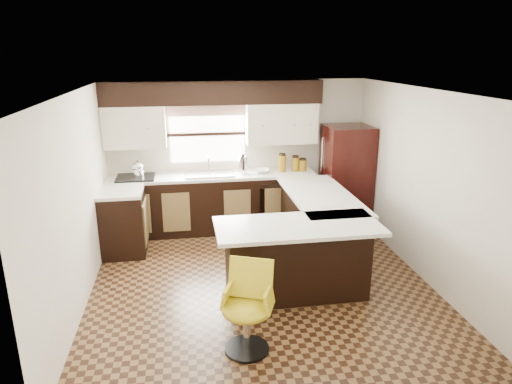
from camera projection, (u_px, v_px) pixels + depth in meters
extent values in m
plane|color=#49301A|center=(260.00, 283.00, 5.83)|extent=(4.40, 4.40, 0.00)
plane|color=silver|center=(261.00, 91.00, 5.12)|extent=(4.40, 4.40, 0.00)
plane|color=beige|center=(238.00, 154.00, 7.55)|extent=(4.40, 0.00, 4.40)
plane|color=beige|center=(311.00, 280.00, 3.40)|extent=(4.40, 0.00, 4.40)
plane|color=beige|center=(78.00, 202.00, 5.16)|extent=(0.00, 4.40, 4.40)
plane|color=beige|center=(423.00, 185.00, 5.79)|extent=(0.00, 4.40, 4.40)
cube|color=black|center=(214.00, 204.00, 7.42)|extent=(3.30, 0.60, 0.90)
cube|color=black|center=(124.00, 223.00, 6.60)|extent=(0.60, 0.70, 0.90)
cube|color=silver|center=(213.00, 176.00, 7.28)|extent=(3.30, 0.60, 0.04)
cube|color=silver|center=(121.00, 192.00, 6.46)|extent=(0.60, 0.70, 0.04)
cube|color=black|center=(213.00, 93.00, 7.02)|extent=(3.40, 0.35, 0.36)
cube|color=beige|center=(135.00, 127.00, 6.98)|extent=(0.94, 0.35, 0.64)
cube|color=beige|center=(281.00, 123.00, 7.33)|extent=(1.14, 0.35, 0.64)
cube|color=white|center=(208.00, 134.00, 7.35)|extent=(1.20, 0.02, 0.90)
cube|color=#D19B93|center=(207.00, 110.00, 7.20)|extent=(1.30, 0.06, 0.18)
cube|color=#B2B2B7|center=(210.00, 174.00, 7.24)|extent=(0.75, 0.45, 0.03)
cube|color=black|center=(277.00, 208.00, 7.31)|extent=(0.58, 0.03, 0.78)
cube|color=black|center=(136.00, 177.00, 7.07)|extent=(0.58, 0.50, 0.02)
cube|color=black|center=(316.00, 228.00, 6.42)|extent=(0.60, 1.95, 0.90)
cube|color=black|center=(297.00, 260.00, 5.42)|extent=(1.65, 0.60, 0.90)
cube|color=silver|center=(321.00, 196.00, 6.29)|extent=(0.84, 1.95, 0.04)
cube|color=silver|center=(298.00, 226.00, 5.20)|extent=(1.89, 0.84, 0.04)
cube|color=black|center=(346.00, 177.00, 7.48)|extent=(0.73, 0.70, 1.69)
cylinder|color=silver|center=(243.00, 165.00, 7.31)|extent=(0.13, 0.13, 0.28)
imported|color=white|center=(262.00, 171.00, 7.38)|extent=(0.26, 0.26, 0.06)
cylinder|color=#866312|center=(282.00, 163.00, 7.42)|extent=(0.13, 0.13, 0.27)
cylinder|color=#866312|center=(295.00, 164.00, 7.46)|extent=(0.12, 0.12, 0.23)
cylinder|color=#866312|center=(303.00, 165.00, 7.49)|extent=(0.13, 0.13, 0.18)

